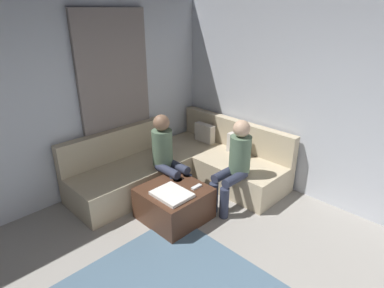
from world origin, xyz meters
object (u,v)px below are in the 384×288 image
object	(u,v)px
sectional_couch	(183,166)
coffee_mug	(173,175)
ottoman	(174,203)
person_on_couch_side	(167,154)
game_remote	(196,187)
person_on_couch_back	(235,162)

from	to	relation	value
sectional_couch	coffee_mug	xyz separation A→B (m)	(0.36, -0.52, 0.19)
ottoman	sectional_couch	bearing A→B (deg)	129.74
sectional_couch	person_on_couch_side	distance (m)	0.59
ottoman	coffee_mug	bearing A→B (deg)	140.71
game_remote	coffee_mug	bearing A→B (deg)	-174.29
ottoman	person_on_couch_side	distance (m)	0.68
sectional_couch	game_remote	size ratio (longest dim) A/B	17.00
ottoman	person_on_couch_back	distance (m)	0.95
ottoman	coffee_mug	distance (m)	0.38
sectional_couch	game_remote	distance (m)	0.92
sectional_couch	ottoman	bearing A→B (deg)	-50.26
sectional_couch	coffee_mug	bearing A→B (deg)	-55.13
ottoman	person_on_couch_side	world-z (taller)	person_on_couch_side
ottoman	coffee_mug	size ratio (longest dim) A/B	8.00
sectional_couch	game_remote	world-z (taller)	sectional_couch
sectional_couch	person_on_couch_back	bearing A→B (deg)	3.35
coffee_mug	person_on_couch_back	distance (m)	0.84
sectional_couch	person_on_couch_side	size ratio (longest dim) A/B	2.12
coffee_mug	game_remote	size ratio (longest dim) A/B	0.63
game_remote	person_on_couch_side	xyz separation A→B (m)	(-0.62, 0.06, 0.23)
ottoman	game_remote	bearing A→B (deg)	50.71
coffee_mug	person_on_couch_back	bearing A→B (deg)	45.07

